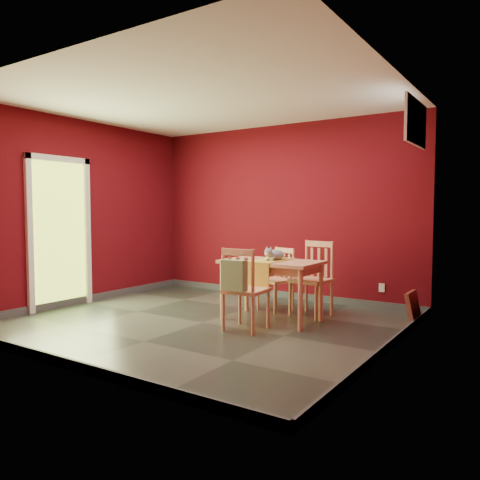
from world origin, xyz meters
The scene contains 13 objects.
ground centered at (0.00, 0.00, 0.00)m, with size 4.50×4.50×0.00m, color #2D342D.
room_shell centered at (0.00, 0.00, 0.05)m, with size 4.50×4.50×4.50m.
doorway centered at (-2.23, -0.40, 1.12)m, with size 0.06×1.01×2.13m.
window centered at (2.23, 1.00, 2.35)m, with size 0.05×0.90×0.50m.
outlet_plate centered at (1.60, 1.99, 0.30)m, with size 0.08×0.01×0.12m, color silver.
dining_table centered at (0.63, 0.57, 0.66)m, with size 1.21×0.71×0.75m.
table_runner centered at (0.63, 0.46, 0.70)m, with size 0.34×0.71×0.36m.
chair_far_left centered at (0.39, 1.18, 0.44)m, with size 0.50×0.50×0.85m.
chair_far_right centered at (0.95, 1.12, 0.50)m, with size 0.51×0.51×0.97m.
chair_near centered at (0.63, -0.04, 0.49)m, with size 0.47×0.47×0.95m.
tote_bag centered at (0.64, -0.26, 0.66)m, with size 0.29×0.18×0.41m.
cat centered at (0.67, 0.60, 0.85)m, with size 0.20×0.38×0.19m, color slate, non-canonical shape.
picture_frame centered at (2.19, 1.28, 0.20)m, with size 0.13×0.40×0.40m.
Camera 1 is at (3.49, -4.48, 1.38)m, focal length 35.00 mm.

